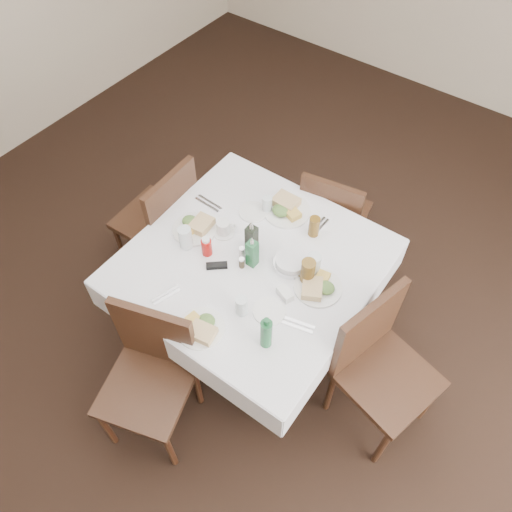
# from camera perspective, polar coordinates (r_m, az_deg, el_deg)

# --- Properties ---
(ground_plane) EXTENTS (7.00, 7.00, 0.00)m
(ground_plane) POSITION_cam_1_polar(r_m,az_deg,el_deg) (3.44, -0.18, -10.06)
(ground_plane) COLOR black
(room_shell) EXTENTS (6.04, 7.04, 2.80)m
(room_shell) POSITION_cam_1_polar(r_m,az_deg,el_deg) (2.08, -0.30, 12.35)
(room_shell) COLOR beige
(room_shell) RESTS_ON ground
(dining_table) EXTENTS (1.36, 1.36, 0.76)m
(dining_table) POSITION_cam_1_polar(r_m,az_deg,el_deg) (2.93, -0.46, -1.38)
(dining_table) COLOR black
(dining_table) RESTS_ON ground
(chair_north) EXTENTS (0.49, 0.49, 0.89)m
(chair_north) POSITION_cam_1_polar(r_m,az_deg,el_deg) (3.48, 8.70, 4.72)
(chair_north) COLOR black
(chair_north) RESTS_ON ground
(chair_south) EXTENTS (0.57, 0.57, 0.96)m
(chair_south) POSITION_cam_1_polar(r_m,az_deg,el_deg) (2.81, -11.87, -12.42)
(chair_south) COLOR black
(chair_south) RESTS_ON ground
(chair_east) EXTENTS (0.57, 0.57, 1.00)m
(chair_east) POSITION_cam_1_polar(r_m,az_deg,el_deg) (2.83, 13.75, -11.41)
(chair_east) COLOR black
(chair_east) RESTS_ON ground
(chair_west) EXTENTS (0.48, 0.48, 0.97)m
(chair_west) POSITION_cam_1_polar(r_m,az_deg,el_deg) (3.42, -10.58, 4.47)
(chair_west) COLOR black
(chair_west) RESTS_ON ground
(meal_north) EXTENTS (0.29, 0.29, 0.06)m
(meal_north) POSITION_cam_1_polar(r_m,az_deg,el_deg) (3.10, 3.46, 5.47)
(meal_north) COLOR white
(meal_north) RESTS_ON dining_table
(meal_south) EXTENTS (0.25, 0.25, 0.06)m
(meal_south) POSITION_cam_1_polar(r_m,az_deg,el_deg) (2.62, -6.23, -8.12)
(meal_south) COLOR white
(meal_south) RESTS_ON dining_table
(meal_east) EXTENTS (0.27, 0.27, 0.06)m
(meal_east) POSITION_cam_1_polar(r_m,az_deg,el_deg) (2.75, 7.09, -3.50)
(meal_east) COLOR white
(meal_east) RESTS_ON dining_table
(meal_west) EXTENTS (0.27, 0.27, 0.06)m
(meal_west) POSITION_cam_1_polar(r_m,az_deg,el_deg) (3.02, -6.96, 3.39)
(meal_west) COLOR white
(meal_west) RESTS_ON dining_table
(side_plate_a) EXTENTS (0.18, 0.18, 0.01)m
(side_plate_a) POSITION_cam_1_polar(r_m,az_deg,el_deg) (3.10, -0.32, 5.06)
(side_plate_a) COLOR white
(side_plate_a) RESTS_ON dining_table
(side_plate_b) EXTENTS (0.18, 0.18, 0.01)m
(side_plate_b) POSITION_cam_1_polar(r_m,az_deg,el_deg) (2.67, 1.53, -6.30)
(side_plate_b) COLOR white
(side_plate_b) RESTS_ON dining_table
(water_n) EXTENTS (0.06, 0.06, 0.11)m
(water_n) POSITION_cam_1_polar(r_m,az_deg,el_deg) (3.08, 1.29, 5.92)
(water_n) COLOR silver
(water_n) RESTS_ON dining_table
(water_s) EXTENTS (0.07, 0.07, 0.12)m
(water_s) POSITION_cam_1_polar(r_m,az_deg,el_deg) (2.62, -1.65, -5.70)
(water_s) COLOR silver
(water_s) RESTS_ON dining_table
(water_e) EXTENTS (0.08, 0.08, 0.15)m
(water_e) POSITION_cam_1_polar(r_m,az_deg,el_deg) (2.78, 6.58, -0.96)
(water_e) COLOR silver
(water_e) RESTS_ON dining_table
(water_w) EXTENTS (0.08, 0.08, 0.14)m
(water_w) POSITION_cam_1_polar(r_m,az_deg,el_deg) (2.91, -8.07, 2.09)
(water_w) COLOR silver
(water_w) RESTS_ON dining_table
(iced_tea_a) EXTENTS (0.06, 0.06, 0.13)m
(iced_tea_a) POSITION_cam_1_polar(r_m,az_deg,el_deg) (2.96, 6.65, 3.37)
(iced_tea_a) COLOR brown
(iced_tea_a) RESTS_ON dining_table
(iced_tea_b) EXTENTS (0.08, 0.08, 0.17)m
(iced_tea_b) POSITION_cam_1_polar(r_m,az_deg,el_deg) (2.73, 5.92, -1.79)
(iced_tea_b) COLOR brown
(iced_tea_b) RESTS_ON dining_table
(bread_basket) EXTENTS (0.20, 0.20, 0.07)m
(bread_basket) POSITION_cam_1_polar(r_m,az_deg,el_deg) (2.83, 4.02, -0.72)
(bread_basket) COLOR silver
(bread_basket) RESTS_ON dining_table
(oil_cruet_dark) EXTENTS (0.06, 0.06, 0.24)m
(oil_cruet_dark) POSITION_cam_1_polar(r_m,az_deg,el_deg) (2.84, -0.50, 2.06)
(oil_cruet_dark) COLOR black
(oil_cruet_dark) RESTS_ON dining_table
(oil_cruet_green) EXTENTS (0.06, 0.06, 0.23)m
(oil_cruet_green) POSITION_cam_1_polar(r_m,az_deg,el_deg) (2.78, -0.44, 0.39)
(oil_cruet_green) COLOR #1B5B30
(oil_cruet_green) RESTS_ON dining_table
(ketchup_bottle) EXTENTS (0.06, 0.06, 0.13)m
(ketchup_bottle) POSITION_cam_1_polar(r_m,az_deg,el_deg) (2.87, -5.67, 1.10)
(ketchup_bottle) COLOR #B8120F
(ketchup_bottle) RESTS_ON dining_table
(salt_shaker) EXTENTS (0.03, 0.03, 0.08)m
(salt_shaker) POSITION_cam_1_polar(r_m,az_deg,el_deg) (2.86, -1.61, 0.44)
(salt_shaker) COLOR white
(salt_shaker) RESTS_ON dining_table
(pepper_shaker) EXTENTS (0.03, 0.03, 0.07)m
(pepper_shaker) POSITION_cam_1_polar(r_m,az_deg,el_deg) (2.81, -1.65, -0.77)
(pepper_shaker) COLOR #382D1C
(pepper_shaker) RESTS_ON dining_table
(coffee_mug) EXTENTS (0.13, 0.13, 0.09)m
(coffee_mug) POSITION_cam_1_polar(r_m,az_deg,el_deg) (2.97, -3.70, 3.20)
(coffee_mug) COLOR white
(coffee_mug) RESTS_ON dining_table
(sunglasses) EXTENTS (0.12, 0.11, 0.03)m
(sunglasses) POSITION_cam_1_polar(r_m,az_deg,el_deg) (2.84, -4.50, -1.10)
(sunglasses) COLOR black
(sunglasses) RESTS_ON dining_table
(green_bottle) EXTENTS (0.06, 0.06, 0.23)m
(green_bottle) POSITION_cam_1_polar(r_m,az_deg,el_deg) (2.49, 1.17, -8.80)
(green_bottle) COLOR #1B5B30
(green_bottle) RESTS_ON dining_table
(sugar_caddy) EXTENTS (0.11, 0.09, 0.05)m
(sugar_caddy) POSITION_cam_1_polar(r_m,az_deg,el_deg) (2.71, 3.34, -4.30)
(sugar_caddy) COLOR white
(sugar_caddy) RESTS_ON dining_table
(cutlery_n) EXTENTS (0.05, 0.17, 0.01)m
(cutlery_n) POSITION_cam_1_polar(r_m,az_deg,el_deg) (3.05, 7.17, 3.34)
(cutlery_n) COLOR silver
(cutlery_n) RESTS_ON dining_table
(cutlery_s) EXTENTS (0.09, 0.17, 0.01)m
(cutlery_s) POSITION_cam_1_polar(r_m,az_deg,el_deg) (2.77, -10.23, -4.43)
(cutlery_s) COLOR silver
(cutlery_s) RESTS_ON dining_table
(cutlery_e) EXTENTS (0.20, 0.09, 0.01)m
(cutlery_e) POSITION_cam_1_polar(r_m,az_deg,el_deg) (2.64, 4.64, -7.78)
(cutlery_e) COLOR silver
(cutlery_e) RESTS_ON dining_table
(cutlery_w) EXTENTS (0.19, 0.05, 0.01)m
(cutlery_w) POSITION_cam_1_polar(r_m,az_deg,el_deg) (3.17, -5.45, 6.00)
(cutlery_w) COLOR silver
(cutlery_w) RESTS_ON dining_table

